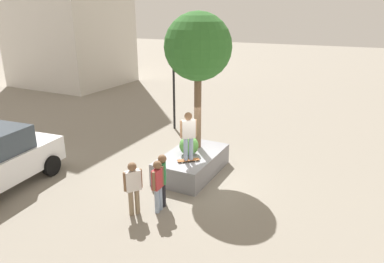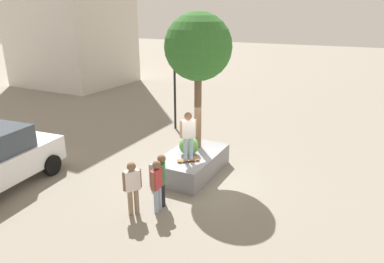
% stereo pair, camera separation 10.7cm
% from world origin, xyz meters
% --- Properties ---
extents(ground_plane, '(120.00, 120.00, 0.00)m').
position_xyz_m(ground_plane, '(0.00, 0.00, 0.00)').
color(ground_plane, gray).
extents(planter_ledge, '(3.22, 1.83, 0.83)m').
position_xyz_m(planter_ledge, '(0.38, 0.26, 0.42)').
color(planter_ledge, gray).
rests_on(planter_ledge, ground).
extents(plaza_tree, '(2.52, 2.52, 5.21)m').
position_xyz_m(plaza_tree, '(1.13, 0.39, 4.74)').
color(plaza_tree, brown).
rests_on(plaza_tree, planter_ledge).
extents(boxwood_shrub, '(0.73, 0.73, 0.73)m').
position_xyz_m(boxwood_shrub, '(0.25, 0.32, 1.20)').
color(boxwood_shrub, '#4C8C3D').
rests_on(boxwood_shrub, planter_ledge).
extents(skateboard, '(0.68, 0.74, 0.07)m').
position_xyz_m(skateboard, '(-0.34, 0.04, 0.89)').
color(skateboard, brown).
rests_on(skateboard, planter_ledge).
extents(skateboarder, '(0.47, 0.49, 1.79)m').
position_xyz_m(skateboarder, '(-0.34, 0.04, 1.94)').
color(skateboarder, '#8C9EB7').
rests_on(skateboarder, skateboard).
extents(traffic_light_corner, '(0.37, 0.37, 4.31)m').
position_xyz_m(traffic_light_corner, '(4.92, 3.60, 2.95)').
color(traffic_light_corner, black).
rests_on(traffic_light_corner, ground).
extents(pedestrian_crossing, '(0.59, 0.27, 1.73)m').
position_xyz_m(pedestrian_crossing, '(-2.52, -0.01, 1.00)').
color(pedestrian_crossing, '#8C9EB7').
rests_on(pedestrian_crossing, ground).
extents(bystander_watching, '(0.54, 0.40, 1.77)m').
position_xyz_m(bystander_watching, '(-2.13, 0.05, 1.02)').
color(bystander_watching, black).
rests_on(bystander_watching, ground).
extents(passerby_with_bag, '(0.51, 0.43, 1.75)m').
position_xyz_m(passerby_with_bag, '(-3.00, 0.57, 1.01)').
color(passerby_with_bag, '#847056').
rests_on(passerby_with_bag, ground).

